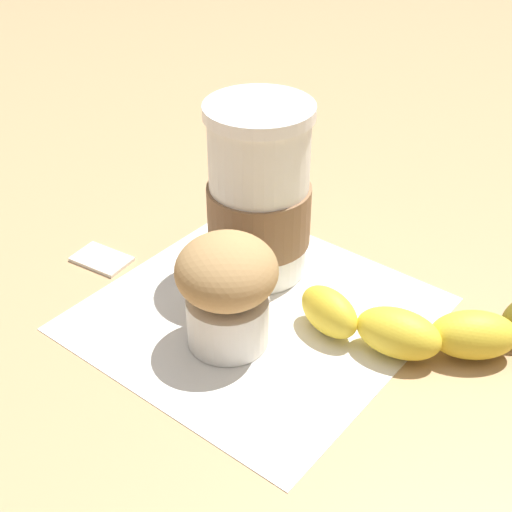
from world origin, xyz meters
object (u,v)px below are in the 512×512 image
object	(u,v)px
sugar_packet	(101,258)
coffee_cup	(259,197)
muffin	(227,288)
banana	(434,326)

from	to	relation	value
sugar_packet	coffee_cup	bearing A→B (deg)	46.88
muffin	sugar_packet	xyz separation A→B (m)	(-0.16, -0.02, -0.05)
coffee_cup	banana	world-z (taller)	coffee_cup
coffee_cup	muffin	distance (m)	0.10
muffin	coffee_cup	bearing A→B (deg)	127.47
muffin	banana	world-z (taller)	muffin
coffee_cup	banana	xyz separation A→B (m)	(0.16, 0.04, -0.05)
coffee_cup	sugar_packet	distance (m)	0.16
banana	sugar_packet	distance (m)	0.29
banana	sugar_packet	world-z (taller)	banana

